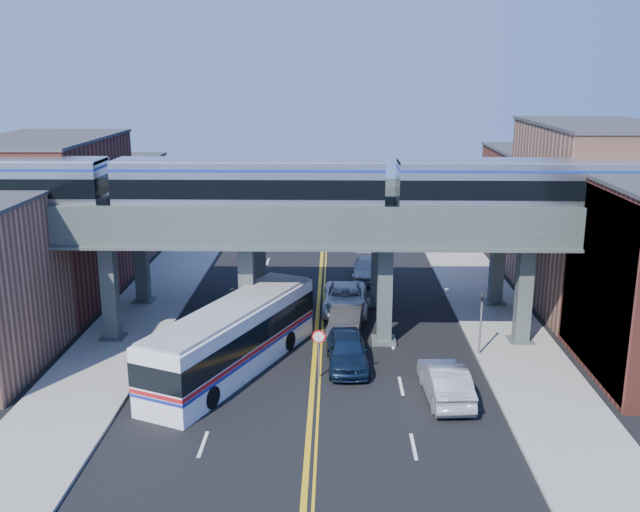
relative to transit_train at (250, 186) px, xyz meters
The scene contains 19 objects.
ground 12.75m from the transit_train, 65.39° to the right, with size 120.00×120.00×0.00m, color black.
sidewalk_west 12.21m from the transit_train, 165.68° to the left, with size 5.00×70.00×0.16m, color gray.
sidewalk_east 17.83m from the transit_train, ahead, with size 5.00×70.00×0.16m, color gray.
building_west_b 17.26m from the transit_train, 151.66° to the left, with size 8.00×14.00×11.00m, color brown.
building_west_c 26.24m from the transit_train, 125.24° to the left, with size 8.00×10.00×8.00m, color #A36D54.
building_east_b 23.79m from the transit_train, 19.85° to the left, with size 8.00×14.00×12.00m, color #A36D54.
building_east_c 30.90m from the transit_train, 43.45° to the left, with size 8.00×10.00×9.00m, color brown.
mural_panel 19.18m from the transit_train, 12.39° to the right, with size 0.10×9.50×9.50m, color teal.
elevated_viaduct_near 4.59m from the transit_train, ahead, with size 52.00×3.60×7.40m.
elevated_viaduct_far 8.37m from the transit_train, 62.36° to the left, with size 52.00×3.60×7.40m.
transit_train is the anchor object (origin of this frame).
stop_sign 9.83m from the transit_train, 51.59° to the right, with size 0.76×0.09×2.63m.
traffic_signal 14.75m from the transit_train, ahead, with size 0.15×0.18×4.10m.
transit_bus 8.58m from the transit_train, 97.68° to the right, with size 8.05×13.40×3.44m.
car_lane_a 10.57m from the transit_train, 33.02° to the right, with size 2.15×5.34×1.82m, color #0E1D35.
car_lane_b 10.05m from the transit_train, 12.08° to the left, with size 1.86×5.33×1.75m, color #28282A.
car_lane_c 11.45m from the transit_train, 45.65° to the left, with size 2.86×6.20×1.72m, color white.
car_lane_d 17.21m from the transit_train, 61.16° to the left, with size 2.19×5.39×1.57m, color #9B9B9F.
car_parked_curb 15.06m from the transit_train, 35.85° to the right, with size 1.88×5.40×1.78m, color #98989D.
Camera 1 is at (1.09, -31.33, 15.53)m, focal length 40.00 mm.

